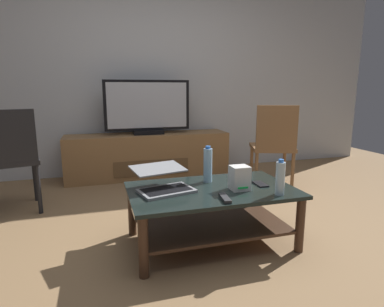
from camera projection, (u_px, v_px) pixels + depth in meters
The scene contains 13 objects.
ground_plane at pixel (212, 241), 2.31m from camera, with size 7.68×7.68×0.00m, color olive.
back_wall at pixel (154, 64), 4.10m from camera, with size 6.40×0.12×2.80m, color silver.
coffee_table at pixel (211, 205), 2.24m from camera, with size 1.14×0.68×0.40m.
media_cabinet at pixel (149, 155), 3.98m from camera, with size 1.98×0.45×0.54m.
television at pixel (148, 108), 3.85m from camera, with size 1.03×0.20×0.65m.
dining_chair at pixel (274, 143), 3.41m from camera, with size 0.56×0.56×0.92m.
side_chair at pixel (10, 156), 2.72m from camera, with size 0.53×0.53×0.92m.
laptop at pixel (163, 181), 2.17m from camera, with size 0.43×0.43×0.15m.
router_box at pixel (240, 178), 2.17m from camera, with size 0.12×0.12×0.17m.
water_bottle_near at pixel (280, 178), 2.06m from camera, with size 0.06×0.06×0.24m.
water_bottle_far at pixel (208, 165), 2.35m from camera, with size 0.06×0.06×0.27m.
cell_phone at pixel (260, 184), 2.30m from camera, with size 0.07×0.14×0.01m, color black.
tv_remote at pixel (225, 198), 1.99m from camera, with size 0.04×0.16×0.02m, color #2D2D30.
Camera 1 is at (-0.75, -2.00, 1.08)m, focal length 29.85 mm.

